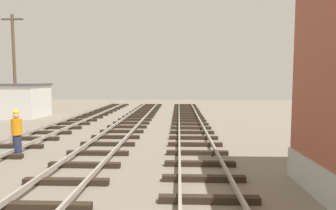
{
  "coord_description": "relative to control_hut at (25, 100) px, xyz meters",
  "views": [
    {
      "loc": [
        0.2,
        -3.15,
        3.03
      ],
      "look_at": [
        -0.25,
        9.17,
        1.99
      ],
      "focal_mm": 31.33,
      "sensor_mm": 36.0,
      "label": 1
    }
  ],
  "objects": [
    {
      "name": "control_hut",
      "position": [
        0.0,
        0.0,
        0.0
      ],
      "size": [
        3.0,
        3.8,
        2.76
      ],
      "color": "silver",
      "rests_on": "ground"
    },
    {
      "name": "track_worker_foreground",
      "position": [
        6.17,
        -12.33,
        -0.46
      ],
      "size": [
        0.4,
        0.4,
        1.87
      ],
      "color": "#262D4C",
      "rests_on": "ground"
    },
    {
      "name": "utility_pole_far",
      "position": [
        -1.01,
        0.33,
        3.02
      ],
      "size": [
        1.8,
        0.24,
        8.42
      ],
      "color": "brown",
      "rests_on": "ground"
    }
  ]
}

